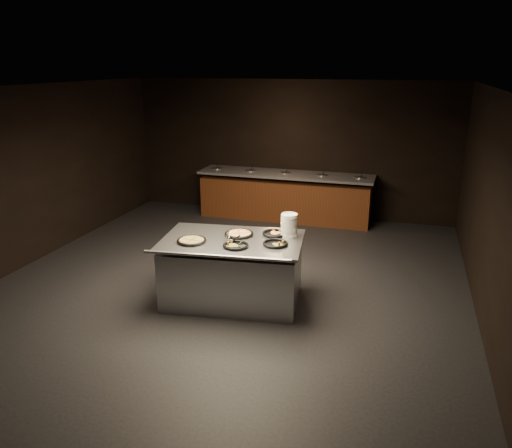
# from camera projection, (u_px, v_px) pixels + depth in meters

# --- Properties ---
(room) EXTENTS (7.02, 8.02, 2.92)m
(room) POSITION_uv_depth(u_px,v_px,m) (227.00, 193.00, 7.12)
(room) COLOR black
(room) RESTS_ON ground
(salad_bar) EXTENTS (3.70, 0.83, 1.18)m
(salad_bar) POSITION_uv_depth(u_px,v_px,m) (285.00, 199.00, 10.67)
(salad_bar) COLOR #5F2B16
(salad_bar) RESTS_ON ground
(serving_counter) EXTENTS (2.05, 1.46, 0.92)m
(serving_counter) POSITION_uv_depth(u_px,v_px,m) (233.00, 272.00, 6.98)
(serving_counter) COLOR silver
(serving_counter) RESTS_ON ground
(plate_stack) EXTENTS (0.23, 0.23, 0.32)m
(plate_stack) POSITION_uv_depth(u_px,v_px,m) (289.00, 225.00, 6.90)
(plate_stack) COLOR white
(plate_stack) RESTS_ON serving_counter
(pan_veggie_whole) EXTENTS (0.40, 0.40, 0.04)m
(pan_veggie_whole) POSITION_uv_depth(u_px,v_px,m) (192.00, 241.00, 6.73)
(pan_veggie_whole) COLOR black
(pan_veggie_whole) RESTS_ON serving_counter
(pan_cheese_whole) EXTENTS (0.40, 0.40, 0.04)m
(pan_cheese_whole) POSITION_uv_depth(u_px,v_px,m) (239.00, 234.00, 7.00)
(pan_cheese_whole) COLOR black
(pan_cheese_whole) RESTS_ON serving_counter
(pan_cheese_slices_a) EXTENTS (0.35, 0.35, 0.04)m
(pan_cheese_slices_a) POSITION_uv_depth(u_px,v_px,m) (275.00, 233.00, 7.02)
(pan_cheese_slices_a) COLOR black
(pan_cheese_slices_a) RESTS_ON serving_counter
(pan_cheese_slices_b) EXTENTS (0.34, 0.34, 0.04)m
(pan_cheese_slices_b) POSITION_uv_depth(u_px,v_px,m) (236.00, 245.00, 6.55)
(pan_cheese_slices_b) COLOR black
(pan_cheese_slices_b) RESTS_ON serving_counter
(pan_veggie_slices) EXTENTS (0.34, 0.34, 0.04)m
(pan_veggie_slices) POSITION_uv_depth(u_px,v_px,m) (275.00, 243.00, 6.62)
(pan_veggie_slices) COLOR black
(pan_veggie_slices) RESTS_ON serving_counter
(server_left) EXTENTS (0.09, 0.29, 0.14)m
(server_left) POSITION_uv_depth(u_px,v_px,m) (229.00, 234.00, 6.84)
(server_left) COLOR silver
(server_left) RESTS_ON serving_counter
(server_right) EXTENTS (0.27, 0.23, 0.16)m
(server_right) POSITION_uv_depth(u_px,v_px,m) (239.00, 240.00, 6.58)
(server_right) COLOR silver
(server_right) RESTS_ON serving_counter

